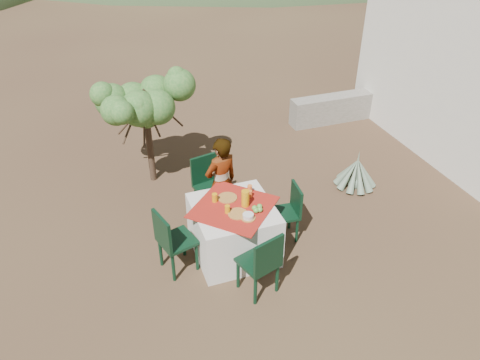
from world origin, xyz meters
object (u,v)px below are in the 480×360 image
person (221,183)px  juice_pitcher (245,198)px  chair_far (208,183)px  chair_right (289,210)px  chair_left (171,240)px  table (234,230)px  chair_near (262,262)px  shrub_tree (148,107)px  agave (356,173)px

person → juice_pitcher: person is taller
chair_far → chair_right: size_ratio=1.10×
chair_left → person: bearing=-66.6°
table → chair_left: (-0.84, -0.07, 0.13)m
chair_near → juice_pitcher: (0.07, 0.79, 0.37)m
shrub_tree → agave: bearing=-24.0°
juice_pitcher → person: bearing=99.0°
table → chair_far: 1.02m
table → person: size_ratio=0.93×
agave → chair_left: bearing=-164.0°
chair_near → shrub_tree: bearing=-94.2°
chair_right → chair_far: bearing=-131.5°
chair_near → person: (-0.04, 1.47, 0.20)m
chair_right → shrub_tree: bearing=-140.1°
chair_left → juice_pitcher: juice_pitcher is taller
table → chair_right: size_ratio=1.57×
shrub_tree → agave: shrub_tree is taller
shrub_tree → chair_near: bearing=-76.6°
table → person: person is taller
juice_pitcher → shrub_tree: bearing=109.6°
chair_far → person: size_ratio=0.65×
chair_right → chair_left: bearing=-79.9°
agave → chair_near: bearing=-144.1°
chair_near → chair_right: bearing=-147.7°
chair_far → shrub_tree: bearing=104.0°
chair_left → juice_pitcher: (0.99, 0.04, 0.37)m
chair_left → chair_right: bearing=-101.5°
chair_left → chair_right: 1.67m
chair_far → chair_near: size_ratio=1.01×
chair_far → chair_right: 1.29m
chair_left → agave: size_ratio=1.26×
agave → juice_pitcher: bearing=-158.4°
shrub_tree → chair_far: bearing=-63.9°
person → chair_left: bearing=22.0°
chair_right → shrub_tree: 2.73m
agave → person: bearing=-175.1°
chair_near → person: bearing=-106.2°
chair_near → agave: bearing=-161.7°
chair_right → juice_pitcher: 0.79m
chair_left → agave: bearing=-90.1°
agave → chair_right: bearing=-153.2°
chair_far → shrub_tree: (-0.59, 1.20, 0.79)m
shrub_tree → juice_pitcher: (0.80, -2.24, -0.42)m
chair_left → juice_pitcher: 1.06m
shrub_tree → person: bearing=-66.1°
juice_pitcher → chair_near: bearing=-95.3°
person → chair_near: bearing=73.9°
table → shrub_tree: (-0.64, 2.21, 0.92)m
table → chair_far: chair_far is taller
person → shrub_tree: shrub_tree is taller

